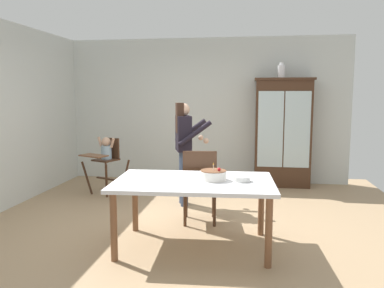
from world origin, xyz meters
name	(u,v)px	position (x,y,z in m)	size (l,w,h in m)	color
ground_plane	(181,225)	(0.00, 0.00, 0.00)	(6.24, 6.24, 0.00)	tan
wall_back	(205,110)	(0.00, 2.63, 1.35)	(5.32, 0.06, 2.70)	silver
china_cabinet	(283,132)	(1.44, 2.37, 0.98)	(1.03, 0.48, 1.94)	#422819
ceramic_vase	(281,71)	(1.38, 2.37, 2.06)	(0.13, 0.13, 0.27)	white
high_chair_with_toddler	(106,155)	(-1.51, 1.35, 0.65)	(0.75, 0.82, 0.95)	#422819
adult_person	(184,141)	(-0.11, 0.90, 0.97)	(0.61, 0.60, 1.53)	#3D4C6B
dining_table	(194,188)	(0.27, -0.68, 0.66)	(1.74, 1.14, 0.74)	silver
birthday_cake	(213,175)	(0.47, -0.64, 0.79)	(0.28, 0.28, 0.19)	white
serving_bowl	(242,179)	(0.77, -0.66, 0.77)	(0.18, 0.18, 0.06)	silver
dining_chair_far_side	(200,182)	(0.23, 0.06, 0.56)	(0.49, 0.49, 0.96)	#422819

